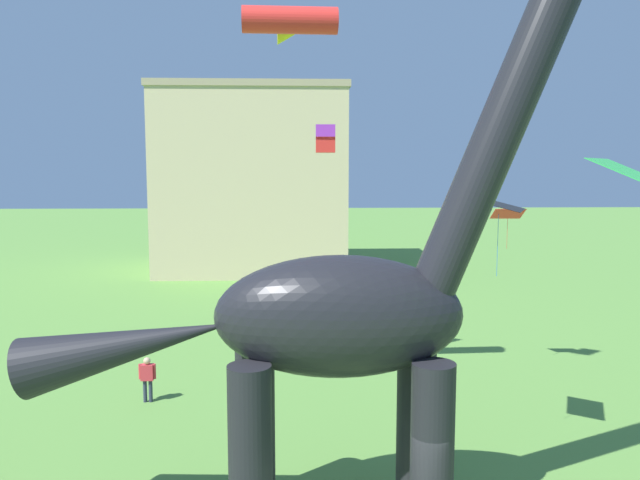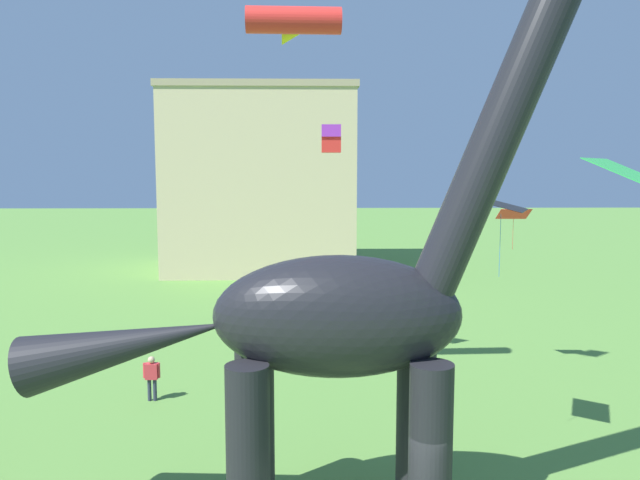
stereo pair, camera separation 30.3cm
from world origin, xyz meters
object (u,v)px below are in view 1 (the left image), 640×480
(kite_mid_right, at_px, (635,174))
(kite_far_left, at_px, (508,214))
(kite_mid_center, at_px, (499,205))
(kite_near_low, at_px, (290,23))
(kite_apex, at_px, (325,139))
(person_near_flyer, at_px, (147,375))
(dinosaur_sculpture, at_px, (336,316))

(kite_mid_right, height_order, kite_far_left, kite_mid_right)
(kite_mid_center, bearing_deg, kite_near_low, 140.96)
(kite_near_low, bearing_deg, kite_far_left, 16.33)
(kite_apex, height_order, kite_mid_center, kite_apex)
(kite_near_low, bearing_deg, kite_mid_right, -62.22)
(person_near_flyer, distance_m, kite_mid_right, 17.09)
(kite_near_low, distance_m, kite_far_left, 11.01)
(kite_apex, distance_m, kite_mid_center, 12.43)
(dinosaur_sculpture, bearing_deg, kite_far_left, 58.33)
(kite_near_low, xyz_separation_m, kite_far_left, (8.46, 2.48, -6.60))
(person_near_flyer, height_order, kite_far_left, kite_far_left)
(dinosaur_sculpture, relative_size, kite_apex, 10.99)
(kite_far_left, bearing_deg, person_near_flyer, -169.26)
(kite_mid_center, bearing_deg, person_near_flyer, 157.06)
(kite_mid_center, height_order, kite_mid_right, kite_mid_right)
(person_near_flyer, distance_m, kite_mid_center, 13.24)
(kite_mid_right, distance_m, kite_far_left, 13.98)
(person_near_flyer, distance_m, kite_far_left, 14.78)
(person_near_flyer, bearing_deg, dinosaur_sculpture, 75.27)
(kite_apex, bearing_deg, dinosaur_sculpture, -91.93)
(dinosaur_sculpture, height_order, person_near_flyer, dinosaur_sculpture)
(person_near_flyer, xyz_separation_m, kite_mid_center, (10.77, -4.56, 6.20))
(kite_apex, relative_size, kite_mid_center, 0.57)
(kite_mid_center, distance_m, kite_far_left, 7.67)
(dinosaur_sculpture, bearing_deg, kite_apex, 91.91)
(kite_apex, distance_m, kite_far_left, 8.74)
(kite_apex, xyz_separation_m, kite_mid_right, (4.33, -17.98, -1.44))
(dinosaur_sculpture, relative_size, kite_near_low, 4.28)
(kite_mid_center, xyz_separation_m, kite_near_low, (-5.73, 4.64, 5.82))
(kite_mid_center, height_order, kite_near_low, kite_near_low)
(kite_near_low, bearing_deg, kite_mid_center, -39.04)
(person_near_flyer, distance_m, kite_near_low, 13.04)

